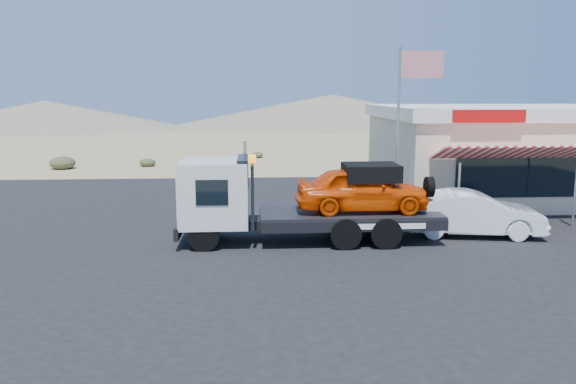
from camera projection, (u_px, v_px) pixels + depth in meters
name	position (u px, v px, depth m)	size (l,w,h in m)	color
ground	(265.00, 262.00, 15.11)	(120.00, 120.00, 0.00)	#907B52
asphalt_lot	(324.00, 233.00, 18.18)	(32.00, 24.00, 0.02)	black
tow_truck	(302.00, 196.00, 16.91)	(7.78, 2.31, 2.60)	black
white_sedan	(473.00, 214.00, 17.69)	(1.49, 4.28, 1.41)	silver
jerky_store	(502.00, 151.00, 24.23)	(10.40, 9.97, 3.90)	beige
flagpole	(405.00, 114.00, 19.18)	(1.55, 0.10, 6.00)	#99999E
distant_hills	(174.00, 114.00, 68.34)	(126.00, 48.00, 4.20)	#726B59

